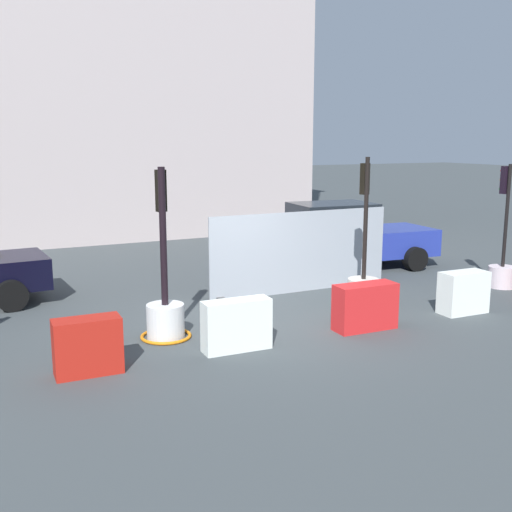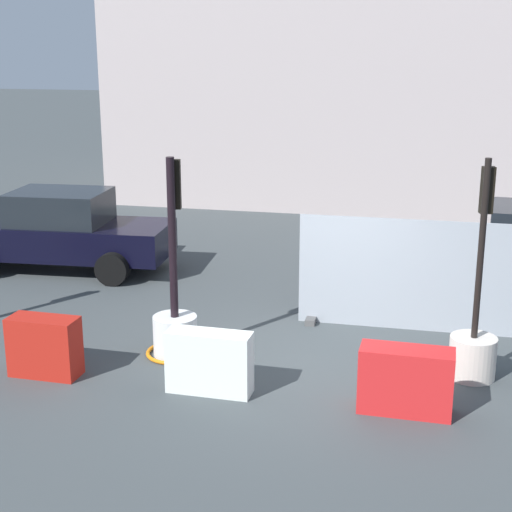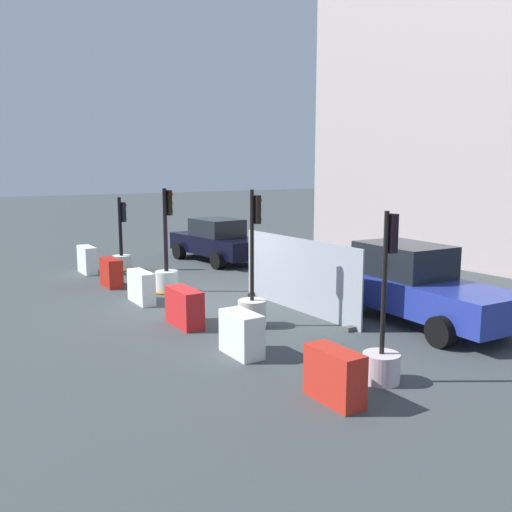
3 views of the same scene
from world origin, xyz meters
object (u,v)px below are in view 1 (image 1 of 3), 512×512
object	(u,v)px
traffic_light_3	(502,265)
construction_barrier_4	(463,292)
construction_barrier_1	(88,346)
construction_barrier_2	(237,325)
traffic_light_1	(165,309)
construction_barrier_3	(365,307)
car_blue_estate	(346,237)
traffic_light_2	(363,281)

from	to	relation	value
traffic_light_3	construction_barrier_4	size ratio (longest dim) A/B	2.92
construction_barrier_1	construction_barrier_2	bearing A→B (deg)	-0.39
traffic_light_1	construction_barrier_3	world-z (taller)	traffic_light_1
traffic_light_1	car_blue_estate	distance (m)	6.98
traffic_light_3	construction_barrier_2	bearing A→B (deg)	-170.32
traffic_light_2	construction_barrier_4	distance (m)	1.96
construction_barrier_1	construction_barrier_2	distance (m)	2.38
construction_barrier_1	car_blue_estate	size ratio (longest dim) A/B	0.21
traffic_light_2	car_blue_estate	size ratio (longest dim) A/B	0.66
construction_barrier_3	traffic_light_1	bearing A→B (deg)	161.70
traffic_light_1	traffic_light_3	xyz separation A→B (m)	(8.17, 0.13, 0.02)
traffic_light_3	construction_barrier_4	world-z (taller)	traffic_light_3
traffic_light_1	traffic_light_3	bearing A→B (deg)	0.92
traffic_light_1	construction_barrier_2	size ratio (longest dim) A/B	2.60
construction_barrier_3	car_blue_estate	xyz separation A→B (m)	(2.67, 4.56, 0.43)
traffic_light_1	construction_barrier_1	xyz separation A→B (m)	(-1.53, -1.10, -0.09)
car_blue_estate	traffic_light_2	bearing A→B (deg)	-118.75
traffic_light_3	construction_barrier_4	distance (m)	2.70
construction_barrier_2	traffic_light_2	bearing A→B (deg)	20.23
traffic_light_3	construction_barrier_4	xyz separation A→B (m)	(-2.40, -1.23, -0.12)
construction_barrier_1	construction_barrier_4	world-z (taller)	construction_barrier_1
construction_barrier_4	traffic_light_2	bearing A→B (deg)	140.68
traffic_light_1	construction_barrier_4	distance (m)	5.88
traffic_light_3	car_blue_estate	xyz separation A→B (m)	(-2.11, 3.30, 0.32)
construction_barrier_3	car_blue_estate	size ratio (longest dim) A/B	0.25
traffic_light_1	car_blue_estate	bearing A→B (deg)	29.51
construction_barrier_1	construction_barrier_2	world-z (taller)	construction_barrier_2
traffic_light_3	traffic_light_1	bearing A→B (deg)	-179.08
traffic_light_2	car_blue_estate	distance (m)	3.77
traffic_light_2	construction_barrier_2	bearing A→B (deg)	-159.77
construction_barrier_1	construction_barrier_2	xyz separation A→B (m)	(2.38, -0.02, 0.00)
construction_barrier_3	car_blue_estate	bearing A→B (deg)	59.59
traffic_light_1	car_blue_estate	world-z (taller)	traffic_light_1
traffic_light_2	construction_barrier_3	distance (m)	1.53
construction_barrier_3	traffic_light_2	bearing A→B (deg)	55.50
construction_barrier_4	construction_barrier_2	bearing A→B (deg)	-179.81
construction_barrier_3	construction_barrier_4	size ratio (longest dim) A/B	1.20
construction_barrier_1	construction_barrier_4	bearing A→B (deg)	0.00
car_blue_estate	construction_barrier_1	bearing A→B (deg)	-149.15
construction_barrier_2	car_blue_estate	world-z (taller)	car_blue_estate
traffic_light_2	construction_barrier_3	size ratio (longest dim) A/B	2.61
traffic_light_1	construction_barrier_1	distance (m)	1.89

